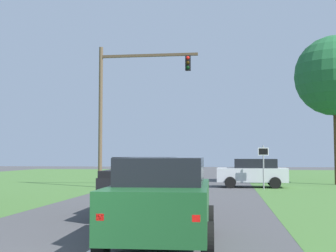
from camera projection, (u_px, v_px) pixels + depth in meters
name	position (u px, v px, depth m)	size (l,w,h in m)	color
ground_plane	(157.00, 205.00, 18.00)	(120.00, 120.00, 0.00)	#424244
red_suv_near	(162.00, 198.00, 10.13)	(2.38, 4.61, 1.90)	#194C23
pickup_truck_lead	(147.00, 185.00, 15.19)	(2.39, 5.23, 1.90)	black
traffic_light	(123.00, 97.00, 28.27)	(6.17, 0.40, 8.70)	brown
keep_moving_sign	(263.00, 161.00, 26.38)	(0.60, 0.09, 2.52)	gray
oak_tree_right	(335.00, 76.00, 30.95)	(5.41, 5.41, 10.04)	#4C351E
crossing_suv_far	(253.00, 172.00, 28.05)	(4.24, 2.06, 1.74)	silver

